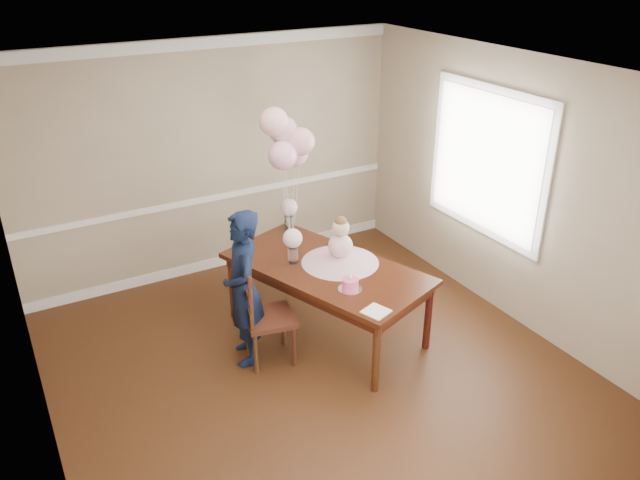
# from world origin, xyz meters

# --- Properties ---
(floor) EXTENTS (4.50, 5.00, 0.00)m
(floor) POSITION_xyz_m (0.00, 0.00, 0.00)
(floor) COLOR #31190C
(floor) RESTS_ON ground
(ceiling) EXTENTS (4.50, 5.00, 0.02)m
(ceiling) POSITION_xyz_m (0.00, 0.00, 2.70)
(ceiling) COLOR white
(ceiling) RESTS_ON wall_back
(wall_back) EXTENTS (4.50, 0.02, 2.70)m
(wall_back) POSITION_xyz_m (0.00, 2.50, 1.35)
(wall_back) COLOR tan
(wall_back) RESTS_ON floor
(wall_front) EXTENTS (4.50, 0.02, 2.70)m
(wall_front) POSITION_xyz_m (0.00, -2.50, 1.35)
(wall_front) COLOR tan
(wall_front) RESTS_ON floor
(wall_left) EXTENTS (0.02, 5.00, 2.70)m
(wall_left) POSITION_xyz_m (-2.25, 0.00, 1.35)
(wall_left) COLOR tan
(wall_left) RESTS_ON floor
(wall_right) EXTENTS (0.02, 5.00, 2.70)m
(wall_right) POSITION_xyz_m (2.25, 0.00, 1.35)
(wall_right) COLOR tan
(wall_right) RESTS_ON floor
(chair_rail_trim) EXTENTS (4.50, 0.02, 0.07)m
(chair_rail_trim) POSITION_xyz_m (0.00, 2.49, 0.90)
(chair_rail_trim) COLOR white
(chair_rail_trim) RESTS_ON wall_back
(crown_molding) EXTENTS (4.50, 0.02, 0.12)m
(crown_molding) POSITION_xyz_m (0.00, 2.49, 2.63)
(crown_molding) COLOR silver
(crown_molding) RESTS_ON wall_back
(baseboard_trim) EXTENTS (4.50, 0.02, 0.12)m
(baseboard_trim) POSITION_xyz_m (0.00, 2.49, 0.06)
(baseboard_trim) COLOR white
(baseboard_trim) RESTS_ON floor
(window_frame) EXTENTS (0.02, 1.66, 1.56)m
(window_frame) POSITION_xyz_m (2.23, 0.50, 1.55)
(window_frame) COLOR silver
(window_frame) RESTS_ON wall_right
(window_blinds) EXTENTS (0.01, 1.50, 1.40)m
(window_blinds) POSITION_xyz_m (2.21, 0.50, 1.55)
(window_blinds) COLOR white
(window_blinds) RESTS_ON wall_right
(dining_table_top) EXTENTS (1.62, 2.23, 0.05)m
(dining_table_top) POSITION_xyz_m (0.40, 0.63, 0.73)
(dining_table_top) COLOR black
(dining_table_top) RESTS_ON table_leg_fl
(table_apron) EXTENTS (1.50, 2.10, 0.10)m
(table_apron) POSITION_xyz_m (0.40, 0.63, 0.65)
(table_apron) COLOR black
(table_apron) RESTS_ON table_leg_fl
(table_leg_fl) EXTENTS (0.09, 0.09, 0.70)m
(table_leg_fl) POSITION_xyz_m (0.32, -0.38, 0.35)
(table_leg_fl) COLOR black
(table_leg_fl) RESTS_ON floor
(table_leg_fr) EXTENTS (0.09, 0.09, 0.70)m
(table_leg_fr) POSITION_xyz_m (1.11, -0.09, 0.35)
(table_leg_fr) COLOR black
(table_leg_fr) RESTS_ON floor
(table_leg_bl) EXTENTS (0.09, 0.09, 0.70)m
(table_leg_bl) POSITION_xyz_m (-0.31, 1.36, 0.35)
(table_leg_bl) COLOR black
(table_leg_bl) RESTS_ON floor
(table_leg_br) EXTENTS (0.09, 0.09, 0.70)m
(table_leg_br) POSITION_xyz_m (0.49, 1.64, 0.35)
(table_leg_br) COLOR black
(table_leg_br) RESTS_ON floor
(baby_skirt) EXTENTS (0.98, 0.98, 0.10)m
(baby_skirt) POSITION_xyz_m (0.56, 0.64, 0.80)
(baby_skirt) COLOR #D69EB4
(baby_skirt) RESTS_ON dining_table_top
(baby_torso) EXTENTS (0.24, 0.24, 0.24)m
(baby_torso) POSITION_xyz_m (0.56, 0.64, 0.93)
(baby_torso) COLOR #F69BBB
(baby_torso) RESTS_ON baby_skirt
(baby_head) EXTENTS (0.17, 0.17, 0.17)m
(baby_head) POSITION_xyz_m (0.56, 0.64, 1.12)
(baby_head) COLOR beige
(baby_head) RESTS_ON baby_torso
(baby_hair) EXTENTS (0.12, 0.12, 0.12)m
(baby_hair) POSITION_xyz_m (0.56, 0.64, 1.18)
(baby_hair) COLOR brown
(baby_hair) RESTS_ON baby_head
(cake_platter) EXTENTS (0.28, 0.28, 0.01)m
(cake_platter) POSITION_xyz_m (0.37, 0.14, 0.76)
(cake_platter) COLOR silver
(cake_platter) RESTS_ON dining_table_top
(birthday_cake) EXTENTS (0.19, 0.19, 0.10)m
(birthday_cake) POSITION_xyz_m (0.37, 0.14, 0.81)
(birthday_cake) COLOR #FF5080
(birthday_cake) RESTS_ON cake_platter
(cake_flower_a) EXTENTS (0.03, 0.03, 0.03)m
(cake_flower_a) POSITION_xyz_m (0.37, 0.14, 0.88)
(cake_flower_a) COLOR silver
(cake_flower_a) RESTS_ON birthday_cake
(cake_flower_b) EXTENTS (0.03, 0.03, 0.03)m
(cake_flower_b) POSITION_xyz_m (0.39, 0.17, 0.88)
(cake_flower_b) COLOR white
(cake_flower_b) RESTS_ON birthday_cake
(rose_vase_near) EXTENTS (0.13, 0.13, 0.16)m
(rose_vase_near) POSITION_xyz_m (0.16, 0.87, 0.83)
(rose_vase_near) COLOR white
(rose_vase_near) RESTS_ON dining_table_top
(roses_near) EXTENTS (0.19, 0.19, 0.19)m
(roses_near) POSITION_xyz_m (0.16, 0.87, 1.01)
(roses_near) COLOR #FFD5DB
(roses_near) RESTS_ON rose_vase_near
(rose_vase_far) EXTENTS (0.13, 0.13, 0.16)m
(rose_vase_far) POSITION_xyz_m (0.47, 1.56, 0.83)
(rose_vase_far) COLOR silver
(rose_vase_far) RESTS_ON dining_table_top
(roses_far) EXTENTS (0.19, 0.19, 0.19)m
(roses_far) POSITION_xyz_m (0.47, 1.56, 1.01)
(roses_far) COLOR beige
(roses_far) RESTS_ON rose_vase_far
(napkin) EXTENTS (0.26, 0.26, 0.01)m
(napkin) POSITION_xyz_m (0.36, -0.29, 0.76)
(napkin) COLOR white
(napkin) RESTS_ON dining_table_top
(balloon_weight) EXTENTS (0.05, 0.05, 0.02)m
(balloon_weight) POSITION_xyz_m (0.31, 1.19, 0.76)
(balloon_weight) COLOR silver
(balloon_weight) RESTS_ON dining_table_top
(balloon_a) EXTENTS (0.28, 0.28, 0.28)m
(balloon_a) POSITION_xyz_m (0.22, 1.15, 1.76)
(balloon_a) COLOR #F0AACC
(balloon_a) RESTS_ON balloon_ribbon_a
(balloon_b) EXTENTS (0.28, 0.28, 0.28)m
(balloon_b) POSITION_xyz_m (0.42, 1.17, 1.86)
(balloon_b) COLOR #E19FAC
(balloon_b) RESTS_ON balloon_ribbon_b
(balloon_c) EXTENTS (0.28, 0.28, 0.28)m
(balloon_c) POSITION_xyz_m (0.29, 1.29, 1.96)
(balloon_c) COLOR #DB9BB5
(balloon_c) RESTS_ON balloon_ribbon_c
(balloon_d) EXTENTS (0.28, 0.28, 0.28)m
(balloon_d) POSITION_xyz_m (0.19, 1.27, 2.06)
(balloon_d) COLOR #FFB4C2
(balloon_d) RESTS_ON balloon_ribbon_d
(balloon_e) EXTENTS (0.28, 0.28, 0.28)m
(balloon_e) POSITION_xyz_m (0.42, 1.31, 1.71)
(balloon_e) COLOR #F6AEC1
(balloon_e) RESTS_ON balloon_ribbon_e
(balloon_ribbon_a) EXTENTS (0.09, 0.03, 0.84)m
(balloon_ribbon_a) POSITION_xyz_m (0.26, 1.17, 1.18)
(balloon_ribbon_a) COLOR white
(balloon_ribbon_a) RESTS_ON balloon_weight
(balloon_ribbon_b) EXTENTS (0.11, 0.02, 0.94)m
(balloon_ribbon_b) POSITION_xyz_m (0.37, 1.18, 1.23)
(balloon_ribbon_b) COLOR white
(balloon_ribbon_b) RESTS_ON balloon_weight
(balloon_ribbon_c) EXTENTS (0.02, 0.10, 1.04)m
(balloon_ribbon_c) POSITION_xyz_m (0.30, 1.24, 1.28)
(balloon_ribbon_c) COLOR white
(balloon_ribbon_c) RESTS_ON balloon_weight
(balloon_ribbon_d) EXTENTS (0.11, 0.07, 1.14)m
(balloon_ribbon_d) POSITION_xyz_m (0.25, 1.23, 1.33)
(balloon_ribbon_d) COLOR white
(balloon_ribbon_d) RESTS_ON balloon_weight
(balloon_ribbon_e) EXTENTS (0.11, 0.12, 0.78)m
(balloon_ribbon_e) POSITION_xyz_m (0.37, 1.25, 1.16)
(balloon_ribbon_e) COLOR white
(balloon_ribbon_e) RESTS_ON balloon_weight
(dining_chair_seat) EXTENTS (0.52, 0.52, 0.05)m
(dining_chair_seat) POSITION_xyz_m (-0.28, 0.50, 0.45)
(dining_chair_seat) COLOR #38180F
(dining_chair_seat) RESTS_ON chair_leg_fl
(chair_leg_fl) EXTENTS (0.05, 0.05, 0.43)m
(chair_leg_fl) POSITION_xyz_m (-0.49, 0.36, 0.22)
(chair_leg_fl) COLOR #361F0E
(chair_leg_fl) RESTS_ON floor
(chair_leg_fr) EXTENTS (0.05, 0.05, 0.43)m
(chair_leg_fr) POSITION_xyz_m (-0.14, 0.29, 0.22)
(chair_leg_fr) COLOR #35160E
(chair_leg_fr) RESTS_ON floor
(chair_leg_bl) EXTENTS (0.05, 0.05, 0.43)m
(chair_leg_bl) POSITION_xyz_m (-0.42, 0.71, 0.22)
(chair_leg_bl) COLOR #361E0E
(chair_leg_bl) RESTS_ON floor
(chair_leg_br) EXTENTS (0.05, 0.05, 0.43)m
(chair_leg_br) POSITION_xyz_m (-0.07, 0.64, 0.22)
(chair_leg_br) COLOR #38180F
(chair_leg_br) RESTS_ON floor
(chair_back_post_l) EXTENTS (0.05, 0.05, 0.56)m
(chair_back_post_l) POSITION_xyz_m (-0.51, 0.36, 0.74)
(chair_back_post_l) COLOR #331B0D
(chair_back_post_l) RESTS_ON dining_chair_seat
(chair_back_post_r) EXTENTS (0.05, 0.05, 0.56)m
(chair_back_post_r) POSITION_xyz_m (-0.44, 0.72, 0.74)
(chair_back_post_r) COLOR #361A0E
(chair_back_post_r) RESTS_ON dining_chair_seat
(chair_slat_low) EXTENTS (0.11, 0.40, 0.05)m
(chair_slat_low) POSITION_xyz_m (-0.48, 0.54, 0.62)
(chair_slat_low) COLOR #38200F
(chair_slat_low) RESTS_ON dining_chair_seat
(chair_slat_mid) EXTENTS (0.11, 0.40, 0.05)m
(chair_slat_mid) POSITION_xyz_m (-0.48, 0.54, 0.78)
(chair_slat_mid) COLOR #3D1510
(chair_slat_mid) RESTS_ON dining_chair_seat
(chair_slat_top) EXTENTS (0.11, 0.40, 0.05)m
(chair_slat_top) POSITION_xyz_m (-0.48, 0.54, 0.94)
(chair_slat_top) COLOR #39140F
(chair_slat_top) RESTS_ON dining_chair_seat
(woman) EXTENTS (0.49, 0.62, 1.51)m
(woman) POSITION_xyz_m (-0.47, 0.63, 0.75)
(woman) COLOR black
(woman) RESTS_ON floor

